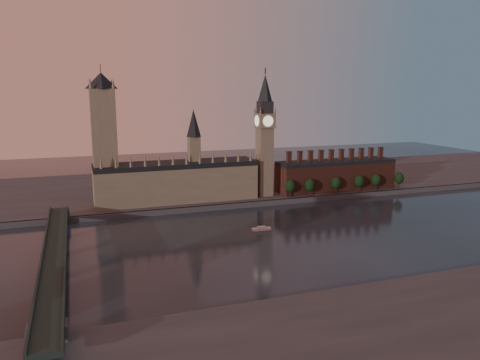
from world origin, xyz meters
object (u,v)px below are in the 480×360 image
object	(u,v)px
victoria_tower	(104,136)
river_boat	(261,229)
westminster_bridge	(55,257)
big_ben	(265,134)

from	to	relation	value
victoria_tower	river_boat	distance (m)	140.94
river_boat	westminster_bridge	bearing A→B (deg)	-162.01
big_ben	river_boat	world-z (taller)	big_ben
big_ben	victoria_tower	bearing A→B (deg)	177.80
big_ben	westminster_bridge	xyz separation A→B (m)	(-165.00, -112.70, -49.39)
victoria_tower	westminster_bridge	xyz separation A→B (m)	(-35.00, -117.70, -51.65)
westminster_bridge	river_boat	xyz separation A→B (m)	(128.88, 30.08, -6.44)
big_ben	river_boat	bearing A→B (deg)	-113.61
victoria_tower	river_boat	xyz separation A→B (m)	(93.88, -87.62, -58.09)
victoria_tower	big_ben	world-z (taller)	victoria_tower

